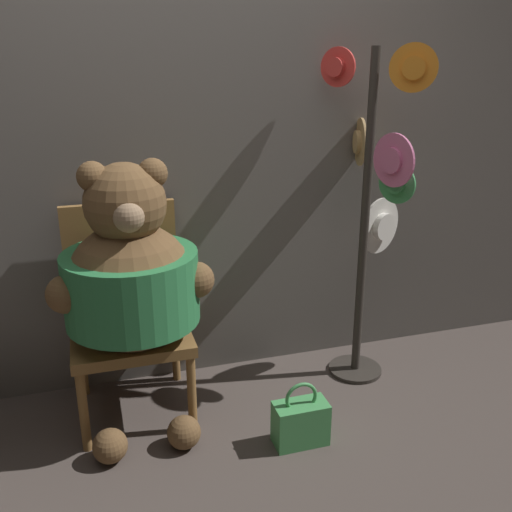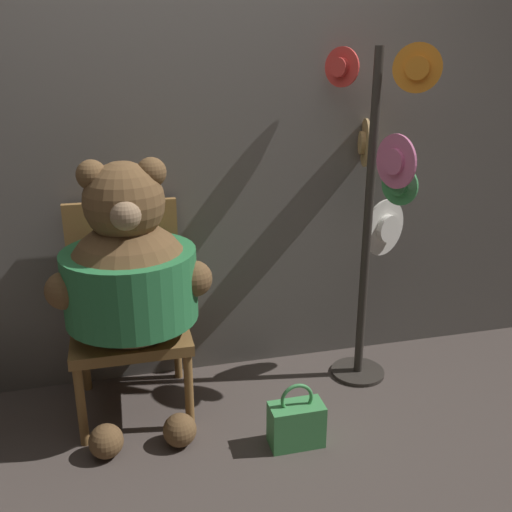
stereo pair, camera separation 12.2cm
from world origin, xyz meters
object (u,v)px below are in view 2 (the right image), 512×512
(chair, at_px, (128,305))
(handbag_on_ground, at_px, (296,423))
(teddy_bear, at_px, (130,277))
(hat_display_rack, at_px, (376,204))

(chair, relative_size, handbag_on_ground, 3.21)
(chair, height_order, teddy_bear, teddy_bear)
(chair, xyz_separation_m, teddy_bear, (0.02, -0.18, 0.21))
(chair, relative_size, teddy_bear, 0.79)
(chair, relative_size, hat_display_rack, 0.58)
(chair, distance_m, hat_display_rack, 1.28)
(teddy_bear, bearing_deg, handbag_on_ground, -29.44)
(handbag_on_ground, bearing_deg, chair, 140.82)
(teddy_bear, distance_m, handbag_on_ground, 0.96)
(chair, bearing_deg, handbag_on_ground, -39.18)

